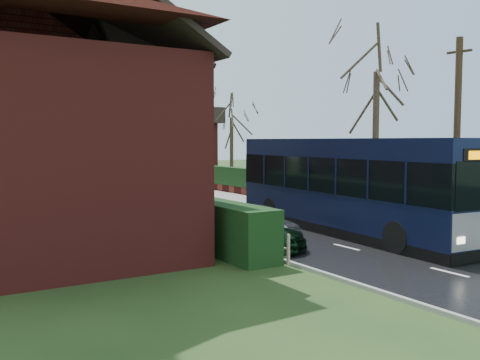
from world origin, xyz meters
TOP-DOWN VIEW (x-y plane):
  - ground at (0.00, 0.00)m, footprint 140.00×140.00m
  - road at (0.00, 10.00)m, footprint 6.00×100.00m
  - pavement at (4.25, 10.00)m, footprint 2.50×100.00m
  - kerb_right at (3.05, 10.00)m, footprint 0.12×100.00m
  - kerb_left at (-3.05, 10.00)m, footprint 0.12×100.00m
  - front_hedge at (-3.90, 5.00)m, footprint 1.20×16.00m
  - picket_fence at (-3.15, 5.00)m, footprint 0.10×16.00m
  - right_wall_hedge at (5.80, 10.00)m, footprint 0.60×50.00m
  - brick_house at (-8.73, 4.78)m, footprint 9.30×14.60m
  - bus at (2.20, 0.16)m, footprint 3.52×12.12m
  - car_silver at (-1.50, 1.00)m, footprint 1.53×3.74m
  - car_green at (-2.90, -0.41)m, footprint 3.31×4.35m
  - car_distant at (1.48, 40.70)m, footprint 2.72×4.04m
  - bus_stop_sign at (4.00, 6.00)m, footprint 0.15×0.41m
  - telegraph_pole at (4.80, -2.56)m, footprint 0.25×0.94m
  - tree_right_near at (9.00, 5.55)m, footprint 4.77×4.77m
  - tree_right_far at (9.00, 20.72)m, footprint 3.95×3.95m

SIDE VIEW (x-z plane):
  - ground at x=0.00m, z-range 0.00..0.00m
  - road at x=0.00m, z-range 0.00..0.02m
  - kerb_left at x=-3.05m, z-range 0.00..0.10m
  - pavement at x=4.25m, z-range 0.00..0.14m
  - kerb_right at x=3.05m, z-range 0.00..0.14m
  - picket_fence at x=-3.15m, z-range 0.00..0.90m
  - car_green at x=-2.90m, z-range 0.00..1.17m
  - car_distant at x=1.48m, z-range 0.00..1.26m
  - car_silver at x=-1.50m, z-range 0.00..1.27m
  - front_hedge at x=-3.90m, z-range 0.00..1.60m
  - right_wall_hedge at x=5.80m, z-range 0.12..1.92m
  - bus_stop_sign at x=4.00m, z-range 0.43..3.12m
  - bus at x=2.20m, z-range -0.02..3.62m
  - telegraph_pole at x=4.80m, z-range 0.04..7.33m
  - brick_house at x=-8.73m, z-range -0.77..9.53m
  - tree_right_far at x=9.00m, z-range 1.89..9.52m
  - tree_right_near at x=9.00m, z-range 2.55..12.85m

